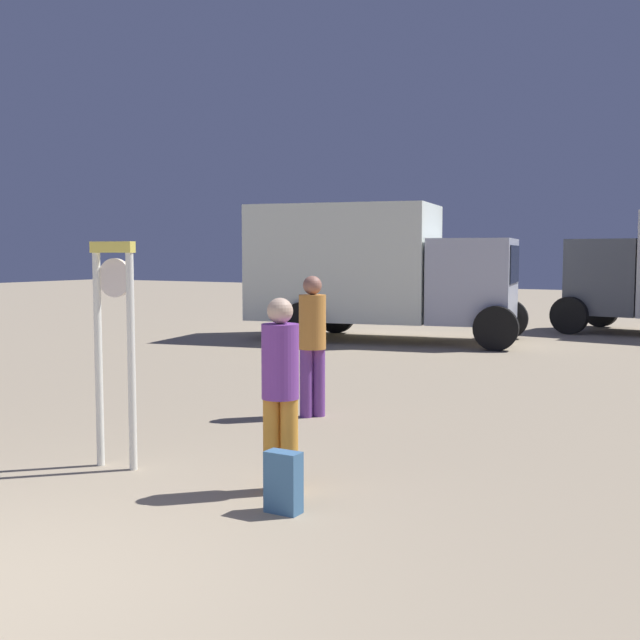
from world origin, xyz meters
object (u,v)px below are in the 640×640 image
(person_distant, at_px, (312,338))
(standing_clock, at_px, (115,332))
(person_near_clock, at_px, (280,384))
(backpack, at_px, (284,483))
(box_truck_near, at_px, (373,268))

(person_distant, bearing_deg, standing_clock, -97.62)
(person_near_clock, bearing_deg, backpack, -54.40)
(person_near_clock, relative_size, person_distant, 0.95)
(person_near_clock, xyz_separation_m, backpack, (0.32, -0.44, -0.66))
(backpack, bearing_deg, person_near_clock, 125.60)
(standing_clock, relative_size, person_distant, 1.22)
(box_truck_near, bearing_deg, standing_clock, -75.53)
(standing_clock, relative_size, box_truck_near, 0.32)
(standing_clock, distance_m, person_near_clock, 1.73)
(person_near_clock, relative_size, backpack, 3.41)
(standing_clock, bearing_deg, person_near_clock, 4.76)
(person_near_clock, xyz_separation_m, box_truck_near, (-4.49, 10.70, 0.73))
(person_near_clock, distance_m, backpack, 0.86)
(standing_clock, xyz_separation_m, person_near_clock, (1.69, 0.14, -0.35))
(backpack, bearing_deg, box_truck_near, 113.32)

